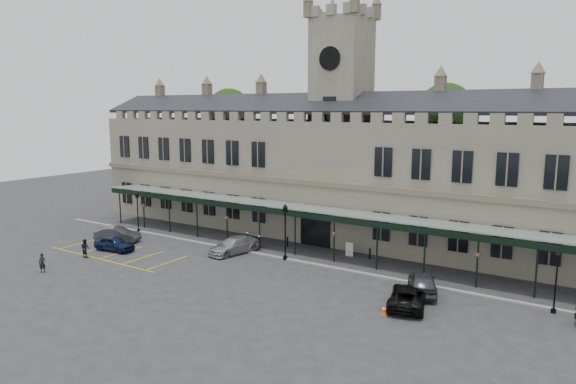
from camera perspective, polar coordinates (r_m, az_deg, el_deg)
The scene contains 22 objects.
ground at distance 41.71m, azimuth -4.53°, elevation -9.30°, with size 140.00×140.00×0.00m, color #2C2D2F.
station_building at distance 53.48m, azimuth 5.77°, elevation 1.94°, with size 60.00×10.36×17.30m.
clock_tower at distance 53.12m, azimuth 5.93°, elevation 9.07°, with size 5.60×5.60×24.80m.
canopy at distance 46.96m, azimuth 0.97°, elevation -4.09°, with size 50.00×4.10×4.30m.
kerb at distance 45.97m, azimuth -0.34°, elevation -7.41°, with size 60.00×0.40×0.12m, color gray.
parking_markings at distance 50.18m, azimuth -18.51°, elevation -6.54°, with size 16.00×6.00×0.01m, color gold, non-canonical shape.
tree_behind_left at distance 72.80m, azimuth -6.54°, elevation 8.88°, with size 6.00×6.00×16.00m.
tree_behind_mid at distance 58.61m, azimuth 17.07°, elevation 8.45°, with size 6.00×6.00×16.00m.
lamp_post_left at distance 57.59m, azimuth -16.38°, elevation -1.73°, with size 0.42×0.42×4.44m.
lamp_post_mid at distance 45.10m, azimuth -0.31°, elevation -3.88°, with size 0.48×0.48×5.05m.
lamp_post_right at distance 37.93m, azimuth 27.67°, elevation -8.28°, with size 0.40×0.40×4.26m.
traffic_cone at distance 34.68m, azimuth 10.67°, elevation -12.80°, with size 0.42×0.42×0.68m.
sign_board at distance 47.08m, azimuth 6.84°, elevation -6.37°, with size 0.74×0.06×1.26m.
bollard_left at distance 50.00m, azimuth -0.06°, elevation -5.53°, with size 0.17×0.17×0.95m, color black.
bollard_right at distance 46.60m, azimuth 9.08°, elevation -6.77°, with size 0.17×0.17×0.94m, color black.
car_left_a at distance 51.13m, azimuth -18.73°, elevation -5.46°, with size 1.63×4.05×1.38m, color #0B1632.
car_left_b at distance 54.46m, azimuth -18.42°, elevation -4.50°, with size 1.57×4.49×1.48m, color #34363B.
car_taxi at distance 47.87m, azimuth -6.02°, elevation -5.92°, with size 2.10×5.16×1.50m, color #94969B.
car_van at distance 36.32m, azimuth 13.18°, elevation -11.21°, with size 2.35×5.09×1.41m, color black.
car_right_a at distance 38.94m, azimuth 14.71°, elevation -9.69°, with size 1.92×4.77×1.62m, color #34363B.
person_a at distance 46.77m, azimuth -25.64°, elevation -7.12°, with size 0.58×0.38×1.60m, color black.
person_b at distance 49.84m, azimuth -21.61°, elevation -5.82°, with size 0.81×0.63×1.68m, color black.
Camera 1 is at (24.08, -31.35, 13.30)m, focal length 32.00 mm.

